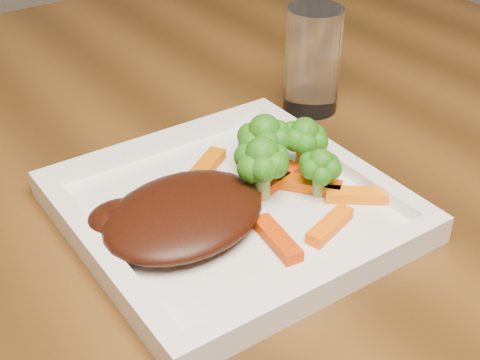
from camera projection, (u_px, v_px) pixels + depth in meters
plate at (231, 212)px, 0.60m from camera, size 0.27×0.27×0.01m
steak at (184, 214)px, 0.56m from camera, size 0.16×0.14×0.03m
broccoli_0 at (264, 140)px, 0.62m from camera, size 0.08×0.08×0.07m
broccoli_1 at (304, 140)px, 0.63m from camera, size 0.06×0.06×0.06m
broccoli_2 at (320, 167)px, 0.60m from camera, size 0.06×0.06×0.06m
broccoli_3 at (262, 168)px, 0.59m from camera, size 0.08×0.08×0.06m
carrot_0 at (330, 226)px, 0.56m from camera, size 0.06×0.03×0.01m
carrot_1 at (359, 195)px, 0.60m from camera, size 0.06×0.05×0.01m
carrot_2 at (277, 239)px, 0.55m from camera, size 0.02×0.06×0.01m
carrot_4 at (205, 167)px, 0.64m from camera, size 0.06×0.05×0.01m
carrot_5 at (307, 184)px, 0.62m from camera, size 0.05×0.06×0.01m
carrot_6 at (275, 180)px, 0.62m from camera, size 0.06×0.03×0.01m
drinking_glass at (313, 60)px, 0.75m from camera, size 0.08×0.08×0.12m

